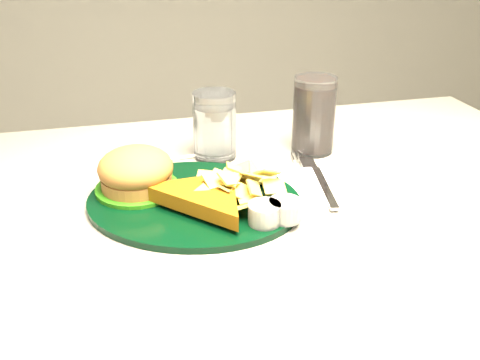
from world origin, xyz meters
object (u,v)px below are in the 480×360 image
at_px(water_glass, 215,126).
at_px(cola_glass, 314,115).
at_px(fork_napkin, 322,184).
at_px(dinner_plate, 193,183).

height_order(water_glass, cola_glass, cola_glass).
xyz_separation_m(water_glass, fork_napkin, (0.14, -0.16, -0.05)).
relative_size(dinner_plate, fork_napkin, 1.73).
relative_size(water_glass, fork_napkin, 0.64).
height_order(dinner_plate, water_glass, water_glass).
bearing_deg(water_glass, fork_napkin, -49.12).
bearing_deg(dinner_plate, fork_napkin, 23.93).
height_order(water_glass, fork_napkin, water_glass).
bearing_deg(water_glass, dinner_plate, -111.60).
height_order(cola_glass, fork_napkin, cola_glass).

